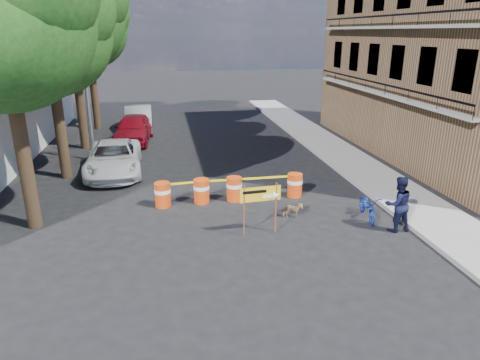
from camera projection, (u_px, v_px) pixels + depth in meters
name	position (u px, v px, depth m)	size (l,w,h in m)	color
ground	(254.00, 237.00, 13.10)	(120.00, 120.00, 0.00)	black
sidewalk_east	(359.00, 167.00, 19.68)	(2.40, 40.00, 0.15)	gray
apartment_building	(465.00, 31.00, 20.55)	(8.00, 16.00, 12.00)	#8B6646
tree_near	(2.00, 16.00, 11.76)	(5.46, 5.20, 9.15)	#332316
tree_mid_a	(48.00, 30.00, 16.53)	(5.25, 5.00, 8.68)	#332316
tree_mid_b	(71.00, 15.00, 20.94)	(5.67, 5.40, 9.62)	#332316
tree_far	(88.00, 27.00, 25.76)	(5.04, 4.80, 8.84)	#332316
streetlamp	(85.00, 68.00, 19.52)	(1.25, 0.18, 8.00)	gray
barrel_far_left	(163.00, 194.00, 15.27)	(0.58, 0.58, 0.90)	red
barrel_mid_left	(201.00, 191.00, 15.61)	(0.58, 0.58, 0.90)	red
barrel_mid_right	(234.00, 188.00, 15.82)	(0.58, 0.58, 0.90)	red
barrel_far_right	(295.00, 185.00, 16.22)	(0.58, 0.58, 0.90)	red
detour_sign	(265.00, 198.00, 12.95)	(1.29, 0.26, 1.66)	#592D19
pedestrian	(398.00, 204.00, 13.26)	(0.88, 0.68, 1.80)	black
bicycle	(369.00, 195.00, 14.17)	(0.58, 0.88, 1.67)	#1632B4
dog	(293.00, 210.00, 14.38)	(0.30, 0.65, 0.55)	tan
suv_white	(114.00, 158.00, 18.83)	(2.30, 4.98, 1.38)	silver
sedan_red	(133.00, 129.00, 24.12)	(1.85, 4.60, 1.57)	maroon
sedan_silver	(139.00, 118.00, 27.04)	(1.63, 4.67, 1.54)	#AEB0B6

